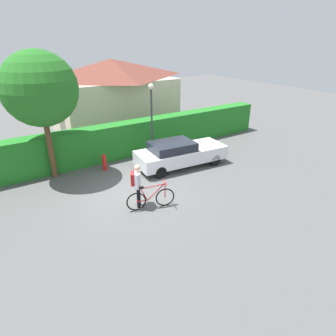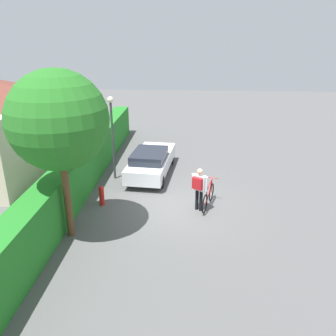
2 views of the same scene
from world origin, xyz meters
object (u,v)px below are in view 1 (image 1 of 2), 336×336
(person_rider, at_px, (137,182))
(street_lamp, at_px, (152,111))
(parked_car_near, at_px, (179,153))
(fire_hydrant, at_px, (104,162))
(tree_kerbside, at_px, (40,89))
(bicycle, at_px, (151,199))

(person_rider, xyz_separation_m, street_lamp, (2.91, 3.86, 1.48))
(parked_car_near, height_order, fire_hydrant, parked_car_near)
(person_rider, bearing_deg, street_lamp, 53.03)
(parked_car_near, bearing_deg, tree_kerbside, 158.71)
(tree_kerbside, height_order, fire_hydrant, tree_kerbside)
(street_lamp, bearing_deg, fire_hydrant, -178.94)
(fire_hydrant, bearing_deg, parked_car_near, -26.32)
(parked_car_near, distance_m, tree_kerbside, 6.71)
(person_rider, height_order, street_lamp, street_lamp)
(bicycle, height_order, fire_hydrant, bicycle)
(bicycle, relative_size, fire_hydrant, 2.20)
(tree_kerbside, bearing_deg, street_lamp, -5.45)
(bicycle, distance_m, tree_kerbside, 6.34)
(tree_kerbside, bearing_deg, parked_car_near, -21.29)
(tree_kerbside, bearing_deg, fire_hydrant, -13.20)
(person_rider, distance_m, fire_hydrant, 3.87)
(bicycle, distance_m, fire_hydrant, 4.20)
(parked_car_near, height_order, person_rider, person_rider)
(person_rider, distance_m, street_lamp, 5.05)
(bicycle, bearing_deg, tree_kerbside, 116.48)
(person_rider, relative_size, tree_kerbside, 0.31)
(bicycle, xyz_separation_m, tree_kerbside, (-2.35, 4.72, 3.53))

